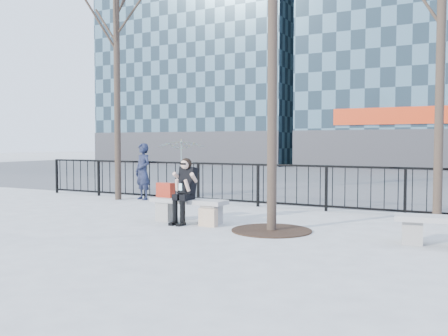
% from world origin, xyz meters
% --- Properties ---
extents(ground, '(120.00, 120.00, 0.00)m').
position_xyz_m(ground, '(0.00, 0.00, 0.00)').
color(ground, '#999894').
rests_on(ground, ground).
extents(street_surface, '(60.00, 23.00, 0.01)m').
position_xyz_m(street_surface, '(0.00, 15.00, 0.00)').
color(street_surface, '#474747').
rests_on(street_surface, ground).
extents(railing, '(14.00, 0.06, 1.10)m').
position_xyz_m(railing, '(0.00, 3.00, 0.55)').
color(railing, black).
rests_on(railing, ground).
extents(building_left, '(16.20, 10.20, 22.60)m').
position_xyz_m(building_left, '(-15.00, 27.00, 11.30)').
color(building_left, slate).
rests_on(building_left, ground).
extents(tree_left, '(2.80, 2.80, 6.50)m').
position_xyz_m(tree_left, '(-4.00, 2.50, 4.86)').
color(tree_left, black).
rests_on(tree_left, ground).
extents(tree_grate, '(1.50, 1.50, 0.02)m').
position_xyz_m(tree_grate, '(1.90, -0.10, 0.01)').
color(tree_grate, black).
rests_on(tree_grate, ground).
extents(bench_main, '(1.65, 0.46, 0.49)m').
position_xyz_m(bench_main, '(0.00, 0.00, 0.30)').
color(bench_main, slate).
rests_on(bench_main, ground).
extents(seated_woman, '(0.50, 0.64, 1.34)m').
position_xyz_m(seated_woman, '(0.00, -0.16, 0.67)').
color(seated_woman, black).
rests_on(seated_woman, ground).
extents(handbag, '(0.38, 0.19, 0.31)m').
position_xyz_m(handbag, '(-0.59, 0.02, 0.64)').
color(handbag, maroon).
rests_on(handbag, bench_main).
extents(shopping_bag, '(0.38, 0.17, 0.36)m').
position_xyz_m(shopping_bag, '(0.60, -0.23, 0.18)').
color(shopping_bag, '#CDB191').
rests_on(shopping_bag, ground).
extents(standing_man, '(0.69, 0.56, 1.63)m').
position_xyz_m(standing_man, '(-3.34, 2.80, 0.81)').
color(standing_man, black).
rests_on(standing_man, ground).
extents(vendor_umbrella, '(2.56, 2.58, 1.78)m').
position_xyz_m(vendor_umbrella, '(-5.33, 7.81, 0.89)').
color(vendor_umbrella, gold).
rests_on(vendor_umbrella, ground).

